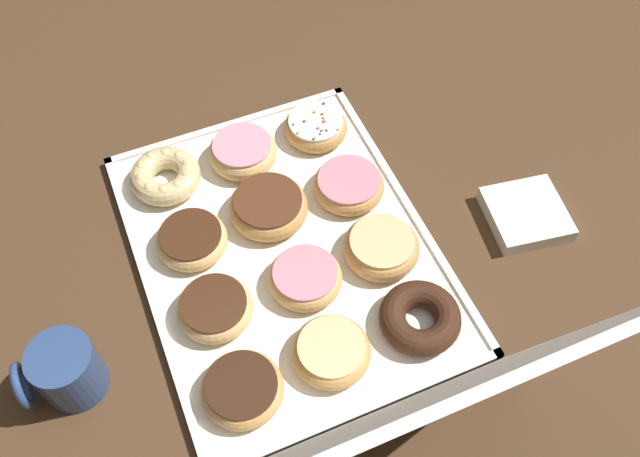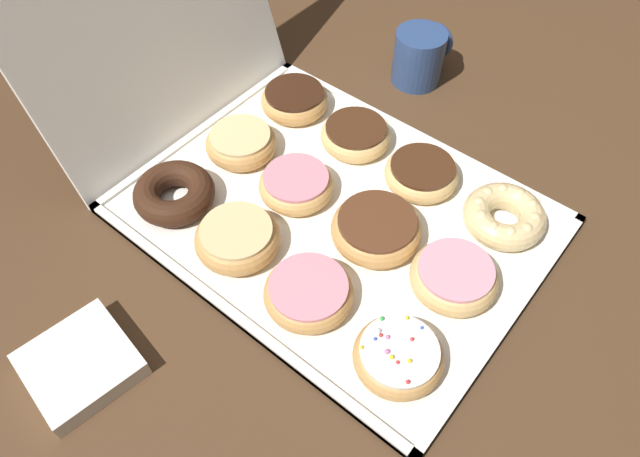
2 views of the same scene
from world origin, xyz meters
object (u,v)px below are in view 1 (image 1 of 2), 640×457
chocolate_frosted_donut_5 (192,239)px  glazed_ring_donut_10 (331,351)px  cruller_donut_2 (165,176)px  donut_box (285,251)px  chocolate_frosted_donut_4 (267,207)px  pink_frosted_donut_3 (349,185)px  coffee_mug (65,371)px  chocolate_frosted_donut_11 (242,389)px  chocolate_cake_ring_donut_9 (420,318)px  pink_frosted_donut_7 (305,277)px  sprinkle_donut_0 (316,127)px  chocolate_frosted_donut_8 (215,308)px  napkin_stack (526,214)px  pink_frosted_donut_1 (241,152)px  glazed_ring_donut_6 (381,247)px

chocolate_frosted_donut_5 → glazed_ring_donut_10: (-0.12, 0.25, 0.00)m
cruller_donut_2 → chocolate_frosted_donut_5: bearing=91.5°
donut_box → chocolate_frosted_donut_4: size_ratio=4.54×
pink_frosted_donut_3 → coffee_mug: bearing=17.4°
cruller_donut_2 → coffee_mug: bearing=53.0°
cruller_donut_2 → chocolate_frosted_donut_11: (0.00, 0.38, -0.00)m
chocolate_cake_ring_donut_9 → chocolate_frosted_donut_11: 0.26m
glazed_ring_donut_10 → chocolate_frosted_donut_11: bearing=1.4°
pink_frosted_donut_3 → coffee_mug: coffee_mug is taller
pink_frosted_donut_7 → pink_frosted_donut_3: bearing=-134.4°
chocolate_frosted_donut_5 → pink_frosted_donut_7: 0.18m
donut_box → sprinkle_donut_0: size_ratio=5.23×
chocolate_frosted_donut_8 → pink_frosted_donut_7: bearing=178.4°
chocolate_frosted_donut_4 → chocolate_cake_ring_donut_9: 0.29m
sprinkle_donut_0 → pink_frosted_donut_3: sprinkle_donut_0 is taller
chocolate_frosted_donut_5 → pink_frosted_donut_7: bearing=136.1°
chocolate_frosted_donut_5 → donut_box: bearing=154.9°
donut_box → napkin_stack: napkin_stack is taller
pink_frosted_donut_1 → napkin_stack: pink_frosted_donut_1 is taller
cruller_donut_2 → donut_box: bearing=124.2°
pink_frosted_donut_1 → glazed_ring_donut_10: 0.38m
napkin_stack → chocolate_frosted_donut_4: bearing=-22.9°
pink_frosted_donut_1 → chocolate_cake_ring_donut_9: (-0.13, 0.38, -0.00)m
donut_box → chocolate_frosted_donut_4: bearing=-88.6°
donut_box → sprinkle_donut_0: (-0.13, -0.20, 0.02)m
napkin_stack → chocolate_cake_ring_donut_9: bearing=22.9°
pink_frosted_donut_3 → cruller_donut_2: bearing=-26.3°
chocolate_frosted_donut_8 → coffee_mug: bearing=6.1°
donut_box → glazed_ring_donut_10: size_ratio=5.12×
pink_frosted_donut_7 → napkin_stack: size_ratio=0.93×
pink_frosted_donut_7 → chocolate_cake_ring_donut_9: size_ratio=0.94×
donut_box → pink_frosted_donut_7: bearing=94.6°
sprinkle_donut_0 → coffee_mug: size_ratio=1.01×
chocolate_frosted_donut_4 → coffee_mug: coffee_mug is taller
glazed_ring_donut_6 → chocolate_frosted_donut_11: size_ratio=1.04×
sprinkle_donut_0 → glazed_ring_donut_10: size_ratio=0.98×
chocolate_frosted_donut_8 → glazed_ring_donut_10: 0.18m
pink_frosted_donut_3 → chocolate_cake_ring_donut_9: (0.00, 0.25, 0.00)m
cruller_donut_2 → pink_frosted_donut_7: 0.29m
donut_box → pink_frosted_donut_3: pink_frosted_donut_3 is taller
chocolate_frosted_donut_4 → glazed_ring_donut_10: (0.00, 0.26, -0.00)m
cruller_donut_2 → chocolate_frosted_donut_4: chocolate_frosted_donut_4 is taller
chocolate_frosted_donut_8 → chocolate_frosted_donut_11: size_ratio=0.99×
pink_frosted_donut_1 → chocolate_frosted_donut_5: (0.12, 0.13, -0.00)m
glazed_ring_donut_10 → chocolate_cake_ring_donut_9: bearing=179.2°
chocolate_frosted_donut_5 → chocolate_frosted_donut_11: (0.01, 0.25, 0.00)m
coffee_mug → chocolate_frosted_donut_5: bearing=-145.6°
pink_frosted_donut_7 → chocolate_frosted_donut_8: size_ratio=1.00×
chocolate_cake_ring_donut_9 → napkin_stack: 0.26m
cruller_donut_2 → chocolate_frosted_donut_11: size_ratio=1.02×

